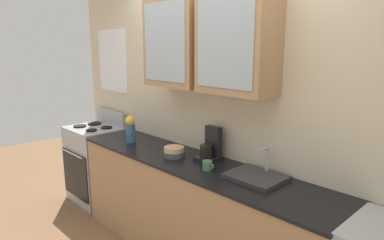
% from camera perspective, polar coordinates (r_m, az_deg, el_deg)
% --- Properties ---
extents(back_wall_unit, '(4.43, 0.41, 2.77)m').
position_cam_1_polar(back_wall_unit, '(3.09, 4.07, 4.48)').
color(back_wall_unit, beige).
rests_on(back_wall_unit, ground_plane).
extents(counter, '(2.71, 0.59, 0.93)m').
position_cam_1_polar(counter, '(3.19, 0.10, -14.74)').
color(counter, '#A87F56').
rests_on(counter, ground_plane).
extents(stove_range, '(0.65, 0.57, 1.11)m').
position_cam_1_polar(stove_range, '(4.50, -15.59, -6.84)').
color(stove_range, '#ADAFB5').
rests_on(stove_range, ground_plane).
extents(sink_faucet, '(0.41, 0.34, 0.22)m').
position_cam_1_polar(sink_faucet, '(2.68, 10.47, -9.03)').
color(sink_faucet, '#2D2D30').
rests_on(sink_faucet, counter).
extents(bowl_stack, '(0.19, 0.19, 0.09)m').
position_cam_1_polar(bowl_stack, '(3.13, -2.97, -5.24)').
color(bowl_stack, '#4C4C54').
rests_on(bowl_stack, counter).
extents(vase, '(0.10, 0.10, 0.28)m').
position_cam_1_polar(vase, '(3.60, -10.06, -1.43)').
color(vase, '#33598C').
rests_on(vase, counter).
extents(cup_near_sink, '(0.11, 0.08, 0.08)m').
position_cam_1_polar(cup_near_sink, '(2.81, 2.56, -7.46)').
color(cup_near_sink, '#4C7F59').
rests_on(cup_near_sink, counter).
extents(coffee_maker, '(0.17, 0.20, 0.29)m').
position_cam_1_polar(coffee_maker, '(3.04, 3.01, -4.51)').
color(coffee_maker, black).
rests_on(coffee_maker, counter).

